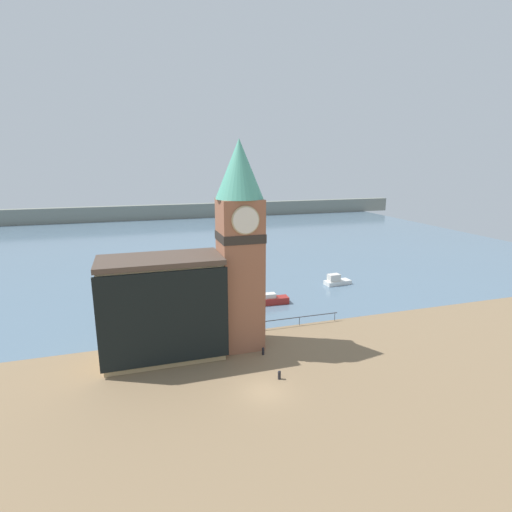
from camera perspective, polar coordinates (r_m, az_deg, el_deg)
name	(u,v)px	position (r m, az deg, el deg)	size (l,w,h in m)	color
ground_plane	(264,391)	(36.77, 1.20, -18.77)	(160.00, 160.00, 0.00)	#846B4C
water	(174,240)	(104.52, -11.60, 2.27)	(160.00, 120.00, 0.00)	slate
far_shoreline	(161,212)	(143.55, -13.35, 6.15)	(180.00, 3.00, 5.00)	gray
pier_railing	(299,318)	(49.54, 6.23, -8.79)	(10.25, 0.08, 1.09)	#333338
clock_tower	(240,241)	(41.11, -2.30, 2.13)	(4.86, 4.86, 21.78)	#935B42
pier_building	(162,308)	(41.39, -13.21, -7.24)	(12.12, 6.12, 10.44)	tan
boat_near	(273,300)	(56.60, 2.47, -6.24)	(4.14, 1.82, 1.55)	maroon
boat_far	(336,281)	(66.40, 11.40, -3.48)	(4.44, 2.17, 1.79)	silver
mooring_bollard_near	(263,351)	(42.52, 1.02, -13.37)	(0.27, 0.27, 0.80)	black
mooring_bollard_far	(279,375)	(38.33, 3.35, -16.55)	(0.29, 0.29, 0.84)	black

